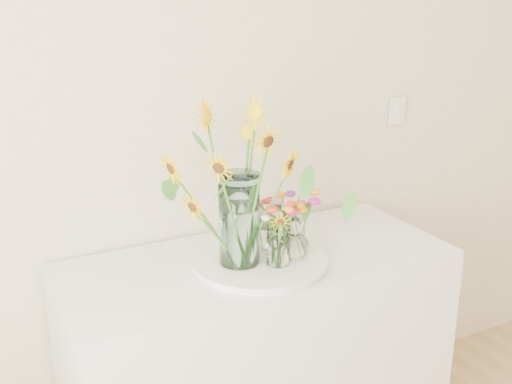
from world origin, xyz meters
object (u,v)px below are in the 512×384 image
(small_vase_b, at_px, (295,237))
(mason_jar, at_px, (239,220))
(counter, at_px, (258,366))
(small_vase_c, at_px, (267,232))
(tray, at_px, (259,263))
(small_vase_a, at_px, (278,246))

(small_vase_b, bearing_deg, mason_jar, 169.91)
(counter, distance_m, small_vase_b, 0.56)
(small_vase_b, distance_m, small_vase_c, 0.13)
(mason_jar, relative_size, small_vase_b, 2.21)
(tray, distance_m, small_vase_b, 0.15)
(counter, bearing_deg, small_vase_b, -47.51)
(small_vase_b, bearing_deg, counter, 132.49)
(counter, xyz_separation_m, tray, (-0.03, -0.07, 0.46))
(small_vase_c, bearing_deg, small_vase_a, -104.15)
(small_vase_a, height_order, small_vase_b, small_vase_b)
(small_vase_a, bearing_deg, small_vase_b, 22.00)
(small_vase_a, bearing_deg, counter, 92.75)
(small_vase_a, xyz_separation_m, small_vase_b, (0.09, 0.03, 0.00))
(small_vase_b, bearing_deg, tray, 164.08)
(mason_jar, distance_m, small_vase_a, 0.16)
(tray, bearing_deg, mason_jar, 179.65)
(tray, xyz_separation_m, mason_jar, (-0.08, 0.00, 0.17))
(mason_jar, height_order, small_vase_c, mason_jar)
(counter, height_order, small_vase_c, small_vase_c)
(mason_jar, bearing_deg, tray, -0.35)
(tray, relative_size, small_vase_b, 3.11)
(counter, height_order, small_vase_a, small_vase_a)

